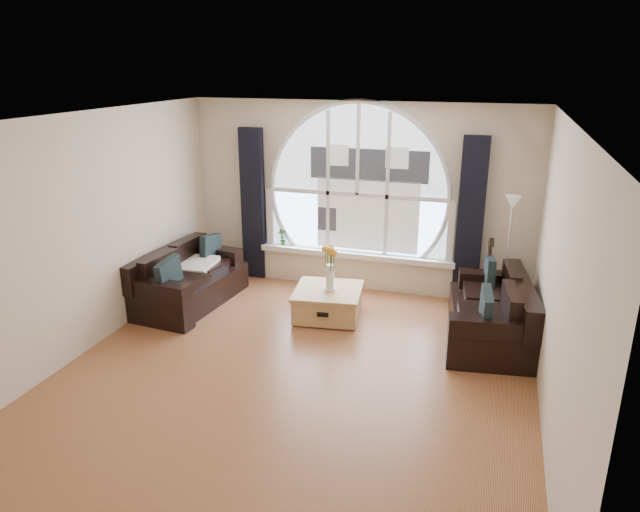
{
  "coord_description": "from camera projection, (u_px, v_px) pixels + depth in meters",
  "views": [
    {
      "loc": [
        1.9,
        -5.2,
        3.21
      ],
      "look_at": [
        0.0,
        0.9,
        1.05
      ],
      "focal_mm": 32.41,
      "sensor_mm": 36.0,
      "label": 1
    }
  ],
  "objects": [
    {
      "name": "window_sill",
      "position": [
        355.0,
        254.0,
        8.5
      ],
      "size": [
        2.9,
        0.22,
        0.08
      ],
      "primitive_type": "cube",
      "color": "white",
      "rests_on": "wall_back"
    },
    {
      "name": "vase_flowers",
      "position": [
        330.0,
        262.0,
        7.39
      ],
      "size": [
        0.24,
        0.24,
        0.7
      ],
      "primitive_type": "cube",
      "color": "white",
      "rests_on": "coffee_chest"
    },
    {
      "name": "curtain_right",
      "position": [
        470.0,
        221.0,
        7.83
      ],
      "size": [
        0.35,
        0.12,
        2.3
      ],
      "primitive_type": "cube",
      "color": "black",
      "rests_on": "ground"
    },
    {
      "name": "ground",
      "position": [
        295.0,
        373.0,
        6.27
      ],
      "size": [
        5.0,
        5.5,
        0.01
      ],
      "primitive_type": "cube",
      "color": "brown",
      "rests_on": "ground"
    },
    {
      "name": "potted_plant",
      "position": [
        282.0,
        236.0,
        8.77
      ],
      "size": [
        0.17,
        0.14,
        0.27
      ],
      "primitive_type": "imported",
      "rotation": [
        0.0,
        0.0,
        -0.36
      ],
      "color": "#1E6023",
      "rests_on": "window_sill"
    },
    {
      "name": "ceiling",
      "position": [
        291.0,
        119.0,
        5.4
      ],
      "size": [
        5.0,
        5.5,
        0.01
      ],
      "primitive_type": "cube",
      "color": "silver",
      "rests_on": "ground"
    },
    {
      "name": "floor_lamp",
      "position": [
        507.0,
        256.0,
        7.52
      ],
      "size": [
        0.24,
        0.24,
        1.6
      ],
      "primitive_type": "cube",
      "color": "#B2B2B2",
      "rests_on": "ground"
    },
    {
      "name": "coffee_chest",
      "position": [
        328.0,
        301.0,
        7.6
      ],
      "size": [
        0.97,
        0.97,
        0.42
      ],
      "primitive_type": "cube",
      "rotation": [
        0.0,
        0.0,
        0.13
      ],
      "color": "#A88554",
      "rests_on": "ground"
    },
    {
      "name": "wall_right",
      "position": [
        558.0,
        282.0,
        5.13
      ],
      "size": [
        0.01,
        5.5,
        2.7
      ],
      "primitive_type": "cube",
      "color": "beige",
      "rests_on": "ground"
    },
    {
      "name": "window_frame",
      "position": [
        357.0,
        179.0,
        8.18
      ],
      "size": [
        2.76,
        0.08,
        2.15
      ],
      "primitive_type": "cube",
      "color": "white",
      "rests_on": "wall_back"
    },
    {
      "name": "arched_window",
      "position": [
        358.0,
        179.0,
        8.21
      ],
      "size": [
        2.6,
        0.06,
        2.15
      ],
      "primitive_type": "cube",
      "color": "silver",
      "rests_on": "wall_back"
    },
    {
      "name": "wall_back",
      "position": [
        358.0,
        197.0,
        8.32
      ],
      "size": [
        5.0,
        0.01,
        2.7
      ],
      "primitive_type": "cube",
      "color": "beige",
      "rests_on": "ground"
    },
    {
      "name": "neighbor_house",
      "position": [
        368.0,
        188.0,
        8.19
      ],
      "size": [
        1.7,
        0.02,
        1.5
      ],
      "primitive_type": "cube",
      "color": "silver",
      "rests_on": "wall_back"
    },
    {
      "name": "sofa_left",
      "position": [
        189.0,
        276.0,
        7.95
      ],
      "size": [
        1.02,
        1.8,
        0.77
      ],
      "primitive_type": "cube",
      "rotation": [
        0.0,
        0.0,
        -0.09
      ],
      "color": "black",
      "rests_on": "ground"
    },
    {
      "name": "wall_left",
      "position": [
        86.0,
        234.0,
        6.54
      ],
      "size": [
        0.01,
        5.5,
        2.7
      ],
      "primitive_type": "cube",
      "color": "beige",
      "rests_on": "ground"
    },
    {
      "name": "throw_blanket",
      "position": [
        195.0,
        265.0,
        8.09
      ],
      "size": [
        0.58,
        0.58,
        0.1
      ],
      "primitive_type": "cube",
      "rotation": [
        0.0,
        0.0,
        0.06
      ],
      "color": "silver",
      "rests_on": "sofa_left"
    },
    {
      "name": "wall_front",
      "position": [
        133.0,
        399.0,
        3.35
      ],
      "size": [
        5.0,
        0.01,
        2.7
      ],
      "primitive_type": "cube",
      "color": "beige",
      "rests_on": "ground"
    },
    {
      "name": "curtain_left",
      "position": [
        253.0,
        205.0,
        8.73
      ],
      "size": [
        0.35,
        0.12,
        2.3
      ],
      "primitive_type": "cube",
      "color": "black",
      "rests_on": "ground"
    },
    {
      "name": "sofa_right",
      "position": [
        490.0,
        308.0,
        6.92
      ],
      "size": [
        1.09,
        1.83,
        0.77
      ],
      "primitive_type": "cube",
      "rotation": [
        0.0,
        0.0,
        0.14
      ],
      "color": "black",
      "rests_on": "ground"
    },
    {
      "name": "attic_slope",
      "position": [
        536.0,
        168.0,
        4.9
      ],
      "size": [
        0.92,
        5.5,
        0.72
      ],
      "primitive_type": "cube",
      "color": "silver",
      "rests_on": "ground"
    },
    {
      "name": "guitar",
      "position": [
        488.0,
        274.0,
        7.67
      ],
      "size": [
        0.42,
        0.35,
        1.06
      ],
      "primitive_type": "cube",
      "rotation": [
        0.0,
        0.0,
        0.34
      ],
      "color": "brown",
      "rests_on": "ground"
    }
  ]
}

